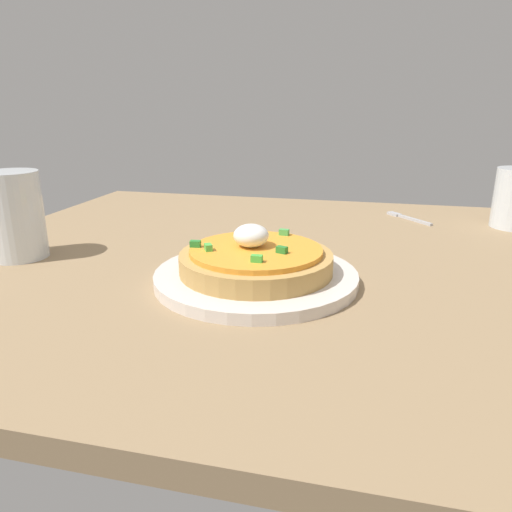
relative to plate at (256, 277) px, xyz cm
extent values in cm
cube|color=#927654|center=(3.44, 11.36, -1.98)|extent=(104.72, 85.79, 2.55)
cylinder|color=silver|center=(0.00, 0.00, 0.00)|extent=(25.23, 25.23, 1.40)
cylinder|color=tan|center=(0.00, 0.00, 1.90)|extent=(18.92, 18.92, 2.39)
cylinder|color=orange|center=(0.00, 0.00, 3.41)|extent=(16.36, 16.36, 0.63)
ellipsoid|color=white|center=(-0.76, 0.55, 5.13)|extent=(4.37, 4.37, 2.82)
cube|color=#2D8534|center=(-7.40, -1.21, 4.12)|extent=(1.35, 0.93, 0.80)
cube|color=green|center=(1.30, -5.14, 4.12)|extent=(1.29, 0.81, 0.80)
cube|color=#4BAA50|center=(2.28, 6.70, 4.12)|extent=(1.37, 0.96, 0.80)
cube|color=#2B802F|center=(3.53, -1.22, 4.12)|extent=(1.48, 1.19, 0.80)
cube|color=green|center=(-5.37, -2.25, 4.12)|extent=(1.34, 1.51, 0.80)
cube|color=green|center=(-1.17, 1.67, 4.12)|extent=(1.49, 1.44, 0.80)
cylinder|color=silver|center=(-35.56, 1.92, 5.49)|extent=(7.85, 7.85, 12.39)
cylinder|color=beige|center=(-35.56, 1.92, 2.74)|extent=(6.91, 6.91, 6.08)
cube|color=#B7B7BC|center=(21.84, 37.89, -0.45)|extent=(5.81, 6.86, 0.50)
cube|color=#B7B7BC|center=(18.27, 42.21, -0.45)|extent=(2.86, 3.05, 0.50)
camera|label=1|loc=(12.85, -54.38, 20.79)|focal=33.51mm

